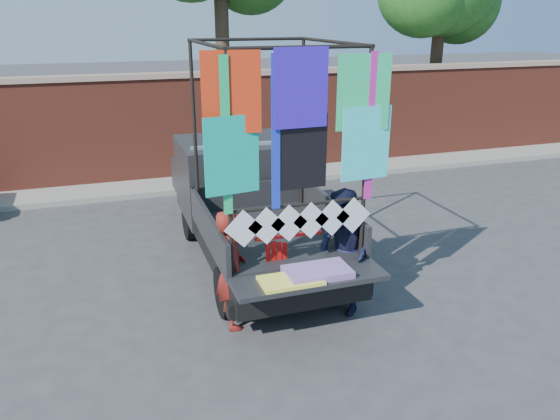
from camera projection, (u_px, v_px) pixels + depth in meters
name	position (u px, v px, depth m)	size (l,w,h in m)	color
ground	(291.00, 310.00, 7.63)	(90.00, 90.00, 0.00)	#38383A
brick_wall	(196.00, 125.00, 13.43)	(30.00, 0.45, 2.61)	brown
curb	(204.00, 182.00, 13.23)	(30.00, 1.20, 0.12)	gray
pickup_truck	(243.00, 198.00, 9.47)	(2.26, 5.68, 3.57)	black
woman	(231.00, 269.00, 7.02)	(0.59, 0.39, 1.61)	maroon
man	(343.00, 253.00, 7.35)	(0.85, 0.66, 1.74)	black
streamer_bundle	(282.00, 250.00, 7.09)	(0.90, 0.07, 0.63)	red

